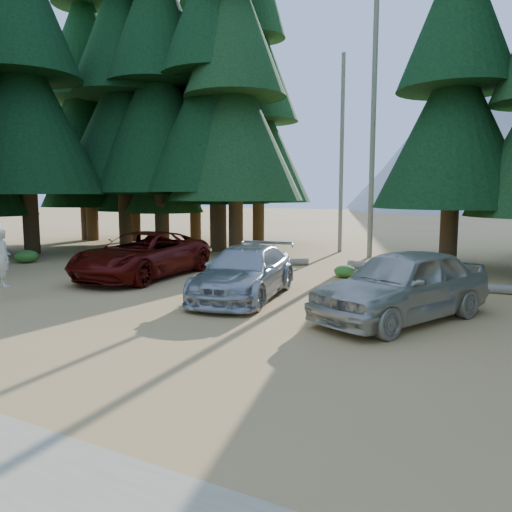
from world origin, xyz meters
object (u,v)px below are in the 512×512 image
object	(u,v)px
silver_minivan_center	(245,272)
log_left	(261,262)
red_pickup	(142,255)
silver_minivan_right	(402,284)
frisbee_player	(3,258)
log_mid	(391,268)

from	to	relation	value
silver_minivan_center	log_left	bearing A→B (deg)	102.78
log_left	red_pickup	bearing A→B (deg)	-144.58
silver_minivan_right	log_left	bearing A→B (deg)	162.73
silver_minivan_right	red_pickup	bearing A→B (deg)	-165.66
silver_minivan_center	silver_minivan_right	bearing A→B (deg)	-16.48
silver_minivan_center	log_left	xyz separation A→B (m)	(-2.65, 6.06, -0.60)
silver_minivan_center	frisbee_player	distance (m)	6.94
silver_minivan_right	log_left	distance (m)	9.81
silver_minivan_right	log_mid	world-z (taller)	silver_minivan_right
log_left	log_mid	size ratio (longest dim) A/B	1.10
silver_minivan_right	log_left	size ratio (longest dim) A/B	1.27
frisbee_player	silver_minivan_center	bearing A→B (deg)	-128.36
log_left	silver_minivan_right	bearing A→B (deg)	-69.88
log_left	log_mid	bearing A→B (deg)	-20.24
red_pickup	log_mid	world-z (taller)	red_pickup
frisbee_player	log_mid	size ratio (longest dim) A/B	0.49
red_pickup	frisbee_player	distance (m)	4.96
frisbee_player	red_pickup	bearing A→B (deg)	-79.95
red_pickup	log_mid	bearing A→B (deg)	30.80
red_pickup	silver_minivan_right	bearing A→B (deg)	-15.00
red_pickup	log_left	size ratio (longest dim) A/B	1.47
red_pickup	silver_minivan_right	xyz separation A→B (m)	(9.68, -1.74, 0.04)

